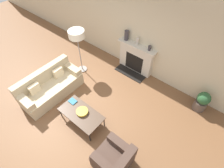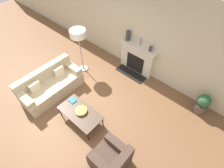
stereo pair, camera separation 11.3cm
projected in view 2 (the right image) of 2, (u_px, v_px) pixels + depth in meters
name	position (u px, v px, depth m)	size (l,w,h in m)	color
ground_plane	(79.00, 114.00, 5.10)	(18.00, 18.00, 0.00)	brown
wall_back	(139.00, 31.00, 5.39)	(18.00, 0.06, 2.90)	beige
fireplace	(137.00, 59.00, 5.95)	(1.35, 0.59, 1.06)	beige
couch	(51.00, 85.00, 5.42)	(0.82, 1.91, 0.83)	#CCB78E
armchair_near	(111.00, 159.00, 3.94)	(0.77, 0.75, 0.77)	#4C382D
coffee_table	(80.00, 113.00, 4.68)	(1.21, 0.63, 0.40)	#4C3828
bowl	(81.00, 111.00, 4.64)	(0.32, 0.32, 0.07)	gold
book	(72.00, 100.00, 4.91)	(0.22, 0.17, 0.02)	teal
floor_lamp	(78.00, 36.00, 5.35)	(0.50, 0.50, 1.58)	gray
mantel_vase_left	(128.00, 36.00, 5.63)	(0.14, 0.14, 0.34)	#3D383D
mantel_vase_center_left	(139.00, 42.00, 5.48)	(0.09, 0.09, 0.25)	beige
mantel_vase_center_right	(151.00, 49.00, 5.31)	(0.09, 0.09, 0.16)	#3D383D
potted_plant	(202.00, 104.00, 4.92)	(0.37, 0.37, 0.66)	brown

